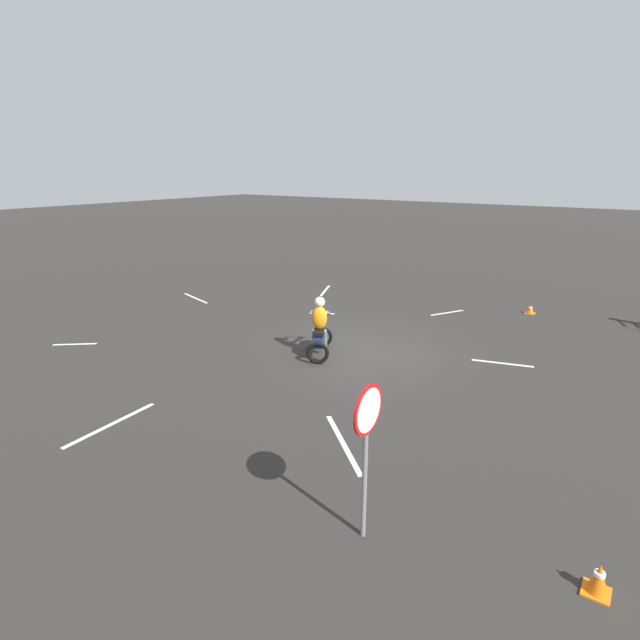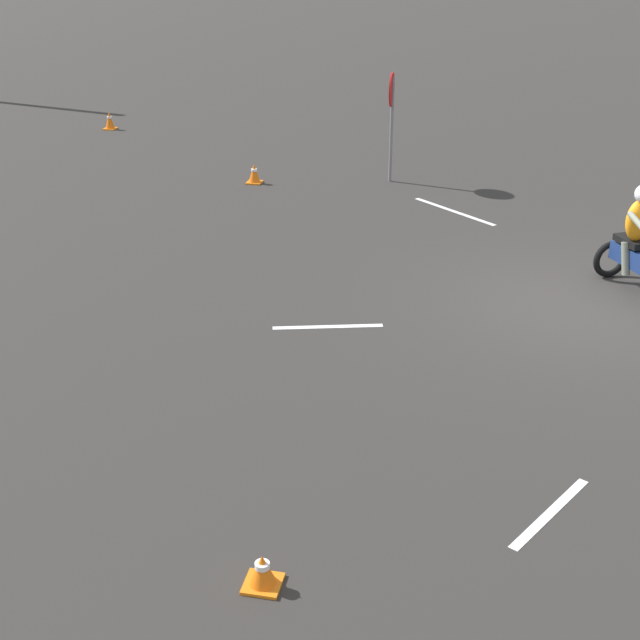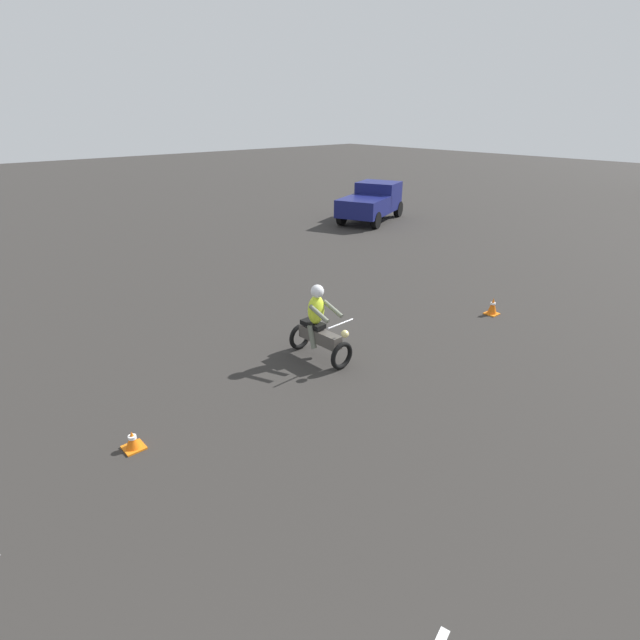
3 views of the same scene
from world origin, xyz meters
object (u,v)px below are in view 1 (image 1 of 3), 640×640
(stop_sign, at_px, (367,432))
(traffic_cone_mid_center, at_px, (599,579))
(traffic_cone_near_right, at_px, (530,310))
(motorcycle_rider_foreground, at_px, (320,330))

(stop_sign, relative_size, traffic_cone_mid_center, 5.46)
(stop_sign, bearing_deg, traffic_cone_mid_center, 104.75)
(traffic_cone_near_right, bearing_deg, stop_sign, 3.00)
(stop_sign, xyz_separation_m, traffic_cone_near_right, (-12.92, -0.68, -1.49))
(motorcycle_rider_foreground, bearing_deg, stop_sign, -79.60)
(traffic_cone_near_right, height_order, traffic_cone_mid_center, traffic_cone_mid_center)
(motorcycle_rider_foreground, height_order, traffic_cone_mid_center, motorcycle_rider_foreground)
(stop_sign, height_order, traffic_cone_near_right, stop_sign)
(motorcycle_rider_foreground, bearing_deg, traffic_cone_mid_center, -61.84)
(traffic_cone_near_right, distance_m, traffic_cone_mid_center, 12.67)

